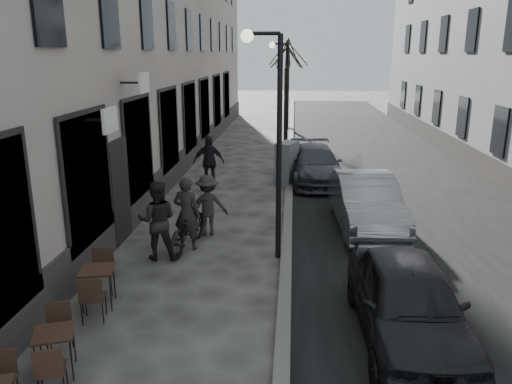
# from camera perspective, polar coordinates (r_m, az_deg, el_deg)

# --- Properties ---
(road) EXTENTS (7.30, 60.00, 0.00)m
(road) POSITION_cam_1_polar(r_m,az_deg,el_deg) (21.63, 13.64, 2.85)
(road) COLOR black
(road) RESTS_ON ground
(kerb) EXTENTS (0.25, 60.00, 0.12)m
(kerb) POSITION_cam_1_polar(r_m,az_deg,el_deg) (21.32, 3.92, 3.24)
(kerb) COLOR slate
(kerb) RESTS_ON ground
(streetlamp_near) EXTENTS (0.90, 0.28, 5.09)m
(streetlamp_near) POSITION_cam_1_polar(r_m,az_deg,el_deg) (10.94, 1.79, 8.00)
(streetlamp_near) COLOR black
(streetlamp_near) RESTS_ON ground
(streetlamp_far) EXTENTS (0.90, 0.28, 5.09)m
(streetlamp_far) POSITION_cam_1_polar(r_m,az_deg,el_deg) (22.88, 3.16, 11.94)
(streetlamp_far) COLOR black
(streetlamp_far) RESTS_ON ground
(tree_near) EXTENTS (2.40, 2.40, 5.70)m
(tree_near) POSITION_cam_1_polar(r_m,az_deg,el_deg) (25.84, 3.52, 15.68)
(tree_near) COLOR black
(tree_near) RESTS_ON ground
(tree_far) EXTENTS (2.40, 2.40, 5.70)m
(tree_far) POSITION_cam_1_polar(r_m,az_deg,el_deg) (31.84, 3.69, 15.66)
(tree_far) COLOR black
(tree_far) RESTS_ON ground
(bistro_set_b) EXTENTS (0.83, 1.44, 0.82)m
(bistro_set_b) POSITION_cam_1_polar(r_m,az_deg,el_deg) (8.22, -21.97, -16.25)
(bistro_set_b) COLOR black
(bistro_set_b) RESTS_ON ground
(bistro_set_c) EXTENTS (0.72, 1.55, 0.88)m
(bistro_set_c) POSITION_cam_1_polar(r_m,az_deg,el_deg) (9.92, -17.61, -9.92)
(bistro_set_c) COLOR black
(bistro_set_c) RESTS_ON ground
(utility_cabinet) EXTENTS (0.90, 1.16, 1.54)m
(utility_cabinet) POSITION_cam_1_polar(r_m,az_deg,el_deg) (18.01, 3.55, 3.27)
(utility_cabinet) COLOR slate
(utility_cabinet) RESTS_ON ground
(bicycle) EXTENTS (1.05, 2.18, 1.10)m
(bicycle) POSITION_cam_1_polar(r_m,az_deg,el_deg) (12.19, -7.86, -3.99)
(bicycle) COLOR black
(bicycle) RESTS_ON ground
(cyclist_rider) EXTENTS (0.72, 0.53, 1.80)m
(cyclist_rider) POSITION_cam_1_polar(r_m,az_deg,el_deg) (12.08, -7.92, -2.43)
(cyclist_rider) COLOR #292623
(cyclist_rider) RESTS_ON ground
(pedestrian_near) EXTENTS (1.00, 0.83, 1.85)m
(pedestrian_near) POSITION_cam_1_polar(r_m,az_deg,el_deg) (11.62, -11.21, -3.19)
(pedestrian_near) COLOR black
(pedestrian_near) RESTS_ON ground
(pedestrian_mid) EXTENTS (1.13, 0.79, 1.61)m
(pedestrian_mid) POSITION_cam_1_polar(r_m,az_deg,el_deg) (12.97, -5.55, -1.53)
(pedestrian_mid) COLOR #2C2926
(pedestrian_mid) RESTS_ON ground
(pedestrian_far) EXTENTS (1.11, 0.48, 1.87)m
(pedestrian_far) POSITION_cam_1_polar(r_m,az_deg,el_deg) (17.53, -5.43, 3.43)
(pedestrian_far) COLOR black
(pedestrian_far) RESTS_ON ground
(car_near) EXTENTS (1.73, 4.09, 1.38)m
(car_near) POSITION_cam_1_polar(r_m,az_deg,el_deg) (8.72, 16.95, -11.80)
(car_near) COLOR black
(car_near) RESTS_ON ground
(car_mid) EXTENTS (1.78, 4.49, 1.45)m
(car_mid) POSITION_cam_1_polar(r_m,az_deg,el_deg) (13.82, 12.43, -1.09)
(car_mid) COLOR gray
(car_mid) RESTS_ON ground
(car_far) EXTENTS (2.15, 4.62, 1.30)m
(car_far) POSITION_cam_1_polar(r_m,az_deg,el_deg) (18.51, 6.75, 3.15)
(car_far) COLOR #393A44
(car_far) RESTS_ON ground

